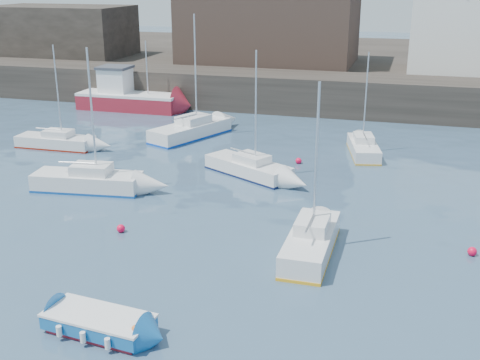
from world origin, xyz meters
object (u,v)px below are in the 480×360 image
(blue_dinghy, at_px, (99,322))
(sailboat_f, at_px, (363,147))
(sailboat_a, at_px, (88,181))
(sailboat_c, at_px, (311,241))
(sailboat_b, at_px, (249,167))
(buoy_far, at_px, (298,163))
(buoy_mid, at_px, (472,255))
(sailboat_e, at_px, (56,141))
(buoy_near, at_px, (121,232))
(fishing_boat, at_px, (127,96))
(sailboat_h, at_px, (191,130))

(blue_dinghy, xyz_separation_m, sailboat_f, (6.29, 22.78, 0.07))
(sailboat_a, bearing_deg, sailboat_c, -18.79)
(sailboat_b, xyz_separation_m, buoy_far, (2.32, 2.97, -0.46))
(sailboat_a, distance_m, buoy_mid, 19.24)
(sailboat_f, distance_m, buoy_mid, 14.64)
(sailboat_e, distance_m, buoy_far, 16.12)
(sailboat_e, relative_size, buoy_far, 18.17)
(blue_dinghy, bearing_deg, sailboat_a, 120.94)
(sailboat_c, distance_m, buoy_near, 8.51)
(sailboat_b, distance_m, sailboat_e, 13.90)
(fishing_boat, relative_size, sailboat_b, 1.22)
(buoy_mid, relative_size, buoy_far, 1.02)
(blue_dinghy, distance_m, sailboat_b, 16.73)
(sailboat_h, bearing_deg, sailboat_e, -146.83)
(blue_dinghy, relative_size, sailboat_h, 0.44)
(sailboat_e, relative_size, sailboat_h, 0.80)
(sailboat_f, distance_m, sailboat_h, 12.07)
(sailboat_h, bearing_deg, buoy_mid, -39.28)
(fishing_boat, distance_m, sailboat_a, 20.40)
(sailboat_c, height_order, sailboat_f, sailboat_c)
(buoy_far, bearing_deg, fishing_boat, 146.14)
(sailboat_b, bearing_deg, sailboat_h, 131.29)
(buoy_mid, bearing_deg, buoy_near, -172.87)
(blue_dinghy, bearing_deg, fishing_boat, 114.60)
(fishing_boat, distance_m, buoy_far, 20.41)
(sailboat_a, relative_size, sailboat_h, 0.89)
(sailboat_b, bearing_deg, fishing_boat, 135.54)
(fishing_boat, relative_size, buoy_far, 23.51)
(sailboat_e, xyz_separation_m, sailboat_f, (19.67, 4.07, 0.01))
(buoy_mid, bearing_deg, sailboat_c, -165.42)
(sailboat_f, relative_size, buoy_mid, 16.85)
(buoy_mid, bearing_deg, sailboat_f, 112.55)
(sailboat_b, relative_size, sailboat_f, 1.11)
(buoy_near, relative_size, buoy_mid, 0.98)
(fishing_boat, height_order, sailboat_h, sailboat_h)
(blue_dinghy, height_order, fishing_boat, fishing_boat)
(sailboat_c, xyz_separation_m, buoy_far, (-2.81, 12.09, -0.54))
(sailboat_c, distance_m, sailboat_f, 15.19)
(sailboat_c, relative_size, buoy_near, 18.89)
(blue_dinghy, height_order, buoy_mid, blue_dinghy)
(sailboat_a, bearing_deg, sailboat_b, 32.58)
(sailboat_f, height_order, buoy_mid, sailboat_f)
(sailboat_e, height_order, buoy_far, sailboat_e)
(fishing_boat, distance_m, sailboat_e, 12.38)
(sailboat_c, height_order, sailboat_e, sailboat_c)
(sailboat_c, bearing_deg, fishing_boat, 130.10)
(sailboat_a, distance_m, sailboat_c, 13.38)
(sailboat_e, xyz_separation_m, sailboat_h, (7.64, 4.99, 0.11))
(blue_dinghy, distance_m, fishing_boat, 34.15)
(sailboat_a, xyz_separation_m, sailboat_c, (12.67, -4.31, 0.01))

